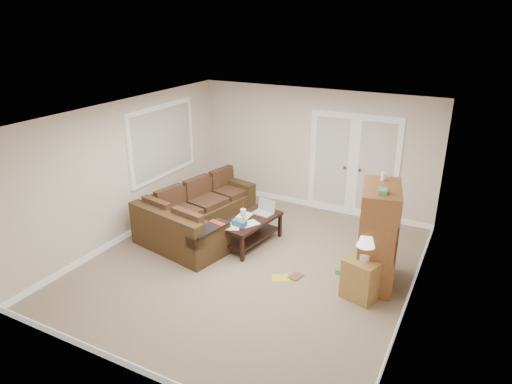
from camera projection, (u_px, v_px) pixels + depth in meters
The scene contains 17 objects.
floor at pixel (251, 264), 7.52m from camera, with size 5.50×5.50×0.00m, color gray.
ceiling at pixel (250, 114), 6.60m from camera, with size 5.00×5.50×0.02m, color white.
wall_left at pixel (127, 170), 8.14m from camera, with size 0.02×5.50×2.50m, color silver.
wall_right at pixel (418, 227), 5.99m from camera, with size 0.02×5.50×2.50m, color silver.
wall_back at pixel (314, 150), 9.33m from camera, with size 5.00×0.02×2.50m, color silver.
wall_front at pixel (127, 280), 4.79m from camera, with size 5.00×0.02×2.50m, color silver.
baseboards at pixel (251, 262), 7.51m from camera, with size 5.00×5.50×0.10m, color silver, non-canonical shape.
french_doors at pixel (353, 166), 9.02m from camera, with size 1.80×0.05×2.13m.
window_left at pixel (163, 141), 8.84m from camera, with size 0.05×1.92×1.42m.
sectional_sofa at pixel (195, 217), 8.51m from camera, with size 1.82×2.81×0.78m.
coffee_table at pixel (251, 230), 8.10m from camera, with size 0.79×1.30×0.83m.
tv_armoire at pixel (377, 235), 6.77m from camera, with size 0.74×1.07×1.68m.
side_cabinet at pixel (363, 275), 6.56m from camera, with size 0.59×0.59×1.00m.
space_heater at pixel (385, 220), 8.79m from camera, with size 0.11×0.09×0.27m, color white.
floor_magazine at pixel (281, 278), 7.13m from camera, with size 0.28×0.22×0.01m, color yellow.
floor_greenbox at pixel (342, 270), 7.27m from camera, with size 0.15×0.19×0.08m, color #469A4F.
floor_book at pixel (291, 275), 7.22m from camera, with size 0.17×0.23×0.02m, color brown.
Camera 1 is at (3.10, -5.78, 3.88)m, focal length 32.00 mm.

